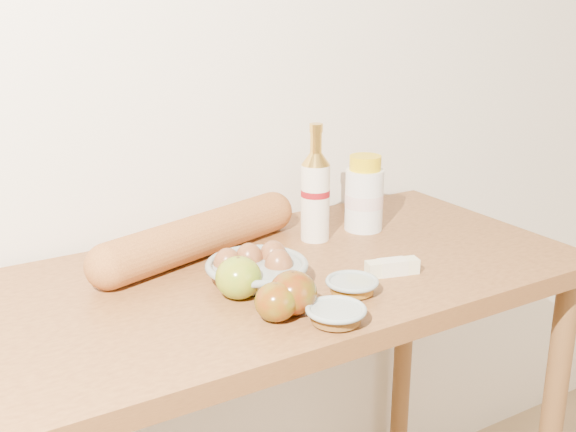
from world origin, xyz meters
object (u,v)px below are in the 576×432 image
object	(u,v)px
cream_bottle	(364,196)
egg_bowl	(256,269)
table	(280,328)
baguette	(199,236)
bourbon_bottle	(315,194)

from	to	relation	value
cream_bottle	egg_bowl	size ratio (longest dim) A/B	0.81
table	baguette	size ratio (longest dim) A/B	2.27
table	bourbon_bottle	world-z (taller)	bourbon_bottle
egg_bowl	baguette	xyz separation A→B (m)	(-0.03, 0.18, 0.02)
bourbon_bottle	cream_bottle	size ratio (longest dim) A/B	1.49
table	bourbon_bottle	size ratio (longest dim) A/B	4.71
cream_bottle	egg_bowl	bearing A→B (deg)	179.90
table	egg_bowl	world-z (taller)	egg_bowl
bourbon_bottle	cream_bottle	world-z (taller)	bourbon_bottle
bourbon_bottle	egg_bowl	distance (m)	0.28
bourbon_bottle	egg_bowl	xyz separation A→B (m)	(-0.23, -0.14, -0.08)
table	baguette	world-z (taller)	baguette
egg_bowl	baguette	bearing A→B (deg)	99.83
cream_bottle	baguette	world-z (taller)	cream_bottle
egg_bowl	baguette	world-z (taller)	baguette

